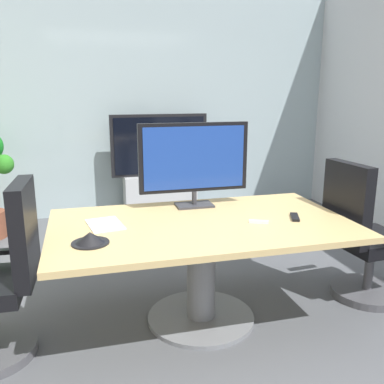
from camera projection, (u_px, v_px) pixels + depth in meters
ground_plane at (205, 329)px, 2.89m from camera, size 7.02×7.02×0.00m
wall_back_glass_partition at (138, 100)px, 5.36m from camera, size 5.21×0.10×2.93m
conference_table at (201, 247)px, 2.88m from camera, size 2.01×1.16×0.73m
office_chair_right at (362, 243)px, 3.22m from camera, size 0.61×0.59×1.09m
tv_monitor at (194, 160)px, 3.15m from camera, size 0.84×0.18×0.64m
wall_display_unit at (160, 183)px, 5.32m from camera, size 1.20×0.36×1.31m
conference_phone at (90, 239)px, 2.44m from camera, size 0.22×0.22×0.07m
remote_control at (295, 217)px, 2.92m from camera, size 0.11×0.18×0.02m
whiteboard_marker at (259, 222)px, 2.81m from camera, size 0.13×0.07×0.02m
paper_notepad at (105, 224)px, 2.78m from camera, size 0.26×0.33×0.01m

